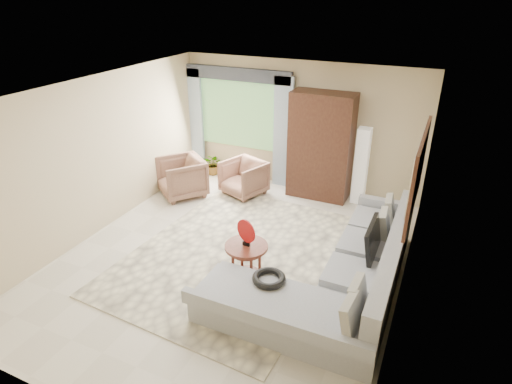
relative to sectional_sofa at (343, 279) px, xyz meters
The scene contains 17 objects.
ground 1.81m from the sectional_sofa, behind, with size 6.00×6.00×0.00m, color silver.
area_rug 1.82m from the sectional_sofa, 169.74° to the left, with size 3.00×4.00×0.02m, color #F6ECC2.
sectional_sofa is the anchor object (origin of this frame).
tv_screen 0.68m from the sectional_sofa, 59.36° to the left, with size 0.06×0.74×0.48m, color black.
garden_hose 1.10m from the sectional_sofa, 137.25° to the right, with size 0.43×0.43×0.09m, color black.
coffee_table 1.35m from the sectional_sofa, 169.55° to the right, with size 0.61×0.61×0.61m.
red_disc 1.46m from the sectional_sofa, 169.55° to the right, with size 0.34×0.34×0.03m, color #A81012.
armchair_left 4.14m from the sectional_sofa, 154.75° to the left, with size 0.84×0.86×0.78m, color #936850.
armchair_right 3.51m from the sectional_sofa, 138.52° to the left, with size 0.76×0.78×0.71m, color #976952.
potted_plant 4.73m from the sectional_sofa, 141.32° to the left, with size 0.44×0.38×0.49m, color #999999.
armoire 3.24m from the sectional_sofa, 113.06° to the left, with size 1.20×0.55×2.10m, color black.
floor_lamp 3.03m from the sectional_sofa, 98.33° to the left, with size 0.24×0.24×1.50m, color silver.
window 4.58m from the sectional_sofa, 134.87° to the left, with size 1.80×0.04×1.40m, color #669E59.
curtain_left 5.25m from the sectional_sofa, 143.84° to the left, with size 0.40×0.08×2.30m, color #9EB7CC.
curtain_right 3.80m from the sectional_sofa, 124.27° to the left, with size 0.40×0.08×2.30m, color #9EB7CC.
valance 4.81m from the sectional_sofa, 135.52° to the left, with size 2.40×0.12×0.26m, color #1E232D.
wall_mirror 1.70m from the sectional_sofa, 37.80° to the left, with size 0.05×1.70×1.05m.
Camera 1 is at (2.66, -4.93, 3.86)m, focal length 30.00 mm.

